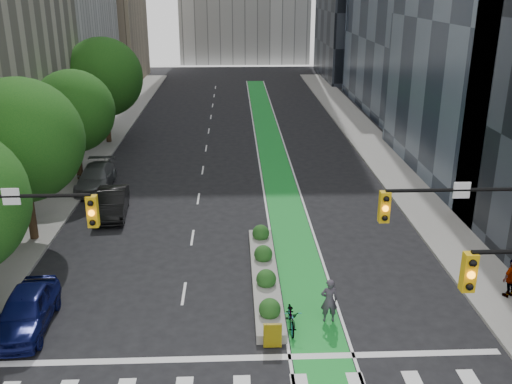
{
  "coord_description": "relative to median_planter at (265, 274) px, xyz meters",
  "views": [
    {
      "loc": [
        -0.17,
        -16.53,
        13.08
      ],
      "look_at": [
        0.94,
        10.93,
        3.0
      ],
      "focal_mm": 40.0,
      "sensor_mm": 36.0,
      "label": 1
    }
  ],
  "objects": [
    {
      "name": "parked_car_left_far",
      "position": [
        -10.7,
        13.25,
        0.41
      ],
      "size": [
        2.36,
        5.43,
        1.55
      ],
      "primitive_type": "imported",
      "rotation": [
        0.0,
        0.0,
        0.04
      ],
      "color": "#55585A",
      "rests_on": "ground"
    },
    {
      "name": "parked_car_left_mid",
      "position": [
        -8.67,
        8.43,
        0.41
      ],
      "size": [
        2.09,
        4.9,
        1.57
      ],
      "primitive_type": "imported",
      "rotation": [
        0.0,
        0.0,
        0.09
      ],
      "color": "black",
      "rests_on": "ground"
    },
    {
      "name": "cyclist",
      "position": [
        2.42,
        -3.49,
        0.59
      ],
      "size": [
        0.71,
        0.48,
        1.92
      ],
      "primitive_type": "imported",
      "rotation": [
        0.0,
        0.0,
        3.16
      ],
      "color": "#3D3843",
      "rests_on": "ground"
    },
    {
      "name": "bike_lane_paint",
      "position": [
        1.8,
        22.96,
        -0.37
      ],
      "size": [
        2.2,
        70.0,
        0.01
      ],
      "primitive_type": "cube",
      "color": "green",
      "rests_on": "ground"
    },
    {
      "name": "tree_midfar",
      "position": [
        -12.2,
        14.96,
        4.57
      ],
      "size": [
        5.6,
        5.6,
        7.76
      ],
      "color": "black",
      "rests_on": "ground"
    },
    {
      "name": "sidewalk_right",
      "position": [
        10.6,
        17.96,
        -0.3
      ],
      "size": [
        3.6,
        90.0,
        0.15
      ],
      "primitive_type": "cube",
      "color": "gray",
      "rests_on": "ground"
    },
    {
      "name": "signal_right",
      "position": [
        7.47,
        -6.57,
        4.43
      ],
      "size": [
        5.82,
        0.51,
        7.2
      ],
      "color": "black",
      "rests_on": "ground"
    },
    {
      "name": "bicycle",
      "position": [
        0.86,
        -3.92,
        0.14
      ],
      "size": [
        0.69,
        1.95,
        1.03
      ],
      "primitive_type": "imported",
      "rotation": [
        0.0,
        0.0,
        -0.0
      ],
      "color": "gray",
      "rests_on": "ground"
    },
    {
      "name": "pedestrian_far",
      "position": [
        10.62,
        -2.09,
        0.69
      ],
      "size": [
        1.15,
        0.89,
        1.81
      ],
      "primitive_type": "imported",
      "rotation": [
        0.0,
        0.0,
        3.63
      ],
      "color": "gray",
      "rests_on": "sidewalk_right"
    },
    {
      "name": "median_planter",
      "position": [
        0.0,
        0.0,
        0.0
      ],
      "size": [
        1.2,
        10.26,
        1.1
      ],
      "color": "gray",
      "rests_on": "ground"
    },
    {
      "name": "tree_mid",
      "position": [
        -12.2,
        4.96,
        5.2
      ],
      "size": [
        6.4,
        6.4,
        8.78
      ],
      "color": "black",
      "rests_on": "ground"
    },
    {
      "name": "tree_far",
      "position": [
        -12.2,
        24.96,
        5.32
      ],
      "size": [
        6.6,
        6.6,
        9.0
      ],
      "color": "black",
      "rests_on": "ground"
    },
    {
      "name": "ground",
      "position": [
        -1.2,
        -7.04,
        -0.37
      ],
      "size": [
        160.0,
        160.0,
        0.0
      ],
      "primitive_type": "plane",
      "color": "black",
      "rests_on": "ground"
    },
    {
      "name": "parked_car_left_near",
      "position": [
        -9.75,
        -3.5,
        0.43
      ],
      "size": [
        2.09,
        4.8,
        1.61
      ],
      "primitive_type": "imported",
      "rotation": [
        0.0,
        0.0,
        0.04
      ],
      "color": "#0C1149",
      "rests_on": "ground"
    },
    {
      "name": "sidewalk_left",
      "position": [
        -13.0,
        17.96,
        -0.3
      ],
      "size": [
        3.6,
        90.0,
        0.15
      ],
      "primitive_type": "cube",
      "color": "gray",
      "rests_on": "ground"
    }
  ]
}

